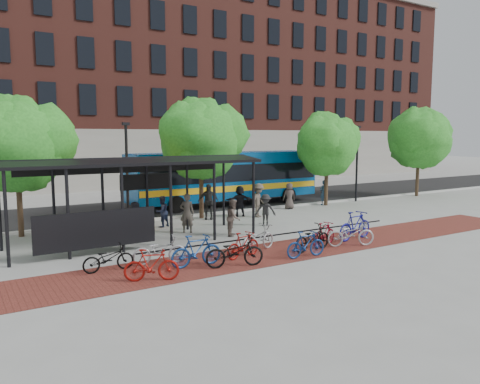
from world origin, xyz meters
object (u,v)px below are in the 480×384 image
tree_d (420,136)px  pedestrian_5 (240,201)px  tree_c (328,142)px  bike_9 (324,234)px  bike_4 (235,252)px  pedestrian_2 (162,212)px  pedestrian_3 (259,200)px  pedestrian_7 (324,193)px  lamp_post_right (357,161)px  bus_shelter (132,171)px  bike_0 (108,258)px  pedestrian_4 (208,202)px  lamp_post_left (127,170)px  bike_5 (243,245)px  bike_8 (312,238)px  bike_10 (351,234)px  bike_2 (160,250)px  pedestrian_1 (187,213)px  bus (226,175)px  pedestrian_6 (289,196)px  pedestrian_0 (135,219)px  tree_a (18,141)px  bike_3 (196,251)px  bike_1 (151,265)px  bike_11 (355,226)px  bike_6 (258,238)px  pedestrian_9 (265,210)px  tree_b (202,136)px  bike_7 (306,244)px

tree_d → pedestrian_5: (-16.05, -0.71, -3.61)m
tree_c → bike_9: (-7.77, -8.43, -3.57)m
bike_4 → pedestrian_2: (0.62, 7.95, 0.23)m
pedestrian_3 → pedestrian_7: pedestrian_3 is taller
tree_d → lamp_post_right: size_ratio=1.28×
pedestrian_2 → bus_shelter: bearing=29.4°
tree_c → bike_0: tree_c is taller
lamp_post_right → pedestrian_4: 12.03m
pedestrian_2 → lamp_post_left: bearing=-70.2°
bike_5 → bike_4: bearing=121.3°
bus_shelter → pedestrian_4: bus_shelter is taller
tree_c → bike_8: 12.97m
bike_0 → bike_4: (3.82, -1.76, 0.09)m
bike_4 → bike_10: (5.57, 0.11, -0.01)m
bike_2 → pedestrian_1: pedestrian_1 is taller
tree_d → bike_2: size_ratio=3.50×
bus → bike_0: size_ratio=7.49×
bike_9 → pedestrian_6: (4.72, 8.40, 0.31)m
bike_4 → pedestrian_1: bearing=4.8°
pedestrian_0 → pedestrian_7: bearing=-0.9°
lamp_post_left → pedestrian_0: (-0.63, -2.88, -1.97)m
tree_a → bike_9: tree_a is taller
pedestrian_5 → pedestrian_7: (6.93, 0.86, -0.05)m
pedestrian_6 → bike_9: bearing=76.3°
tree_d → pedestrian_5: tree_d is taller
lamp_post_right → pedestrian_7: (-3.03, -0.10, -1.94)m
bike_3 → bike_9: bearing=-87.8°
bike_1 → bike_11: size_ratio=0.81×
bike_11 → pedestrian_6: (2.88, 8.33, 0.17)m
bike_6 → bike_10: size_ratio=0.97×
bike_1 → pedestrian_4: size_ratio=0.89×
bus_shelter → tree_d: size_ratio=1.62×
pedestrian_9 → bike_2: bearing=-113.9°
tree_b → pedestrian_4: bearing=-86.5°
bus_shelter → pedestrian_0: 2.57m
bike_9 → pedestrian_2: size_ratio=1.05×
bus_shelter → bike_10: size_ratio=5.33×
bike_10 → pedestrian_5: size_ratio=1.16×
tree_d → bike_3: tree_d is taller
pedestrian_0 → bus: bearing=24.3°
lamp_post_right → pedestrian_6: lamp_post_right is taller
pedestrian_0 → pedestrian_5: size_ratio=0.90×
bike_7 → pedestrian_4: 8.97m
bike_9 → bike_0: bearing=67.3°
bike_6 → bike_8: size_ratio=0.99×
tree_c → bike_4: tree_c is taller
bus → pedestrian_3: 5.06m
bike_10 → bike_7: bearing=120.2°
bus_shelter → lamp_post_left: size_ratio=2.07×
tree_b → bike_2: bearing=-126.4°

